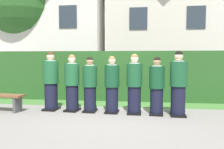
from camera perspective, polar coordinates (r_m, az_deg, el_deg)
name	(u,v)px	position (r m, az deg, el deg)	size (l,w,h in m)	color
ground_plane	(112,112)	(6.49, 0.00, -9.28)	(60.00, 60.00, 0.00)	gray
student_front_row_0	(51,82)	(6.92, -14.75, -1.85)	(0.44, 0.51, 1.68)	black
student_front_row_1	(72,84)	(6.66, -9.76, -2.36)	(0.42, 0.53, 1.60)	black
student_front_row_2	(90,86)	(6.50, -5.43, -2.75)	(0.40, 0.49, 1.54)	black
student_front_row_3	(112,86)	(6.35, 0.01, -2.82)	(0.40, 0.46, 1.55)	black
student_front_row_4	(134,85)	(6.27, 5.50, -2.67)	(0.42, 0.46, 1.61)	black
student_front_row_5	(157,87)	(6.25, 10.91, -3.11)	(0.40, 0.47, 1.53)	black
student_front_row_6	(178,85)	(6.25, 15.93, -2.50)	(0.44, 0.53, 1.68)	black
hedge	(119,76)	(8.32, 1.70, -0.27)	(10.99, 0.70, 1.74)	#285623
school_building_main	(163,17)	(14.03, 12.48, 13.53)	(6.60, 3.94, 7.48)	beige
school_building_annex	(60,20)	(14.44, -12.60, 12.80)	(5.61, 4.67, 7.27)	silver
oak_tree_left	(23,4)	(14.21, -20.91, 15.88)	(4.10, 4.10, 6.53)	brown
wooden_bench	(0,99)	(7.31, -25.71, -5.39)	(1.43, 0.51, 0.48)	brown
lawn_strip	(117,104)	(7.64, 1.11, -7.22)	(10.99, 0.90, 0.01)	#477A38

